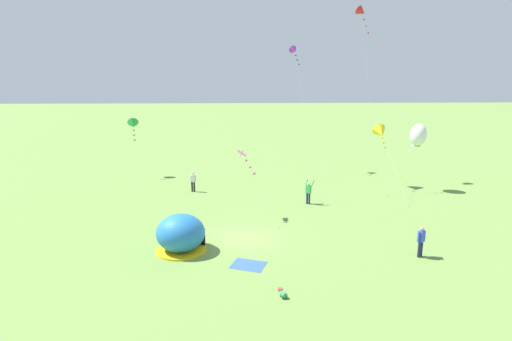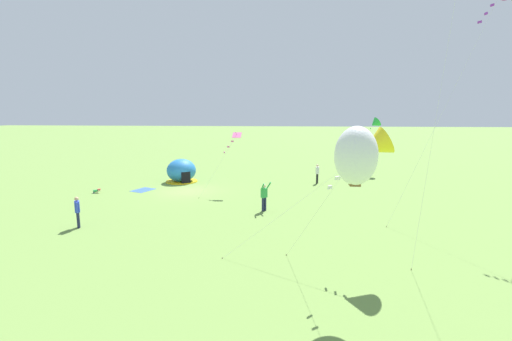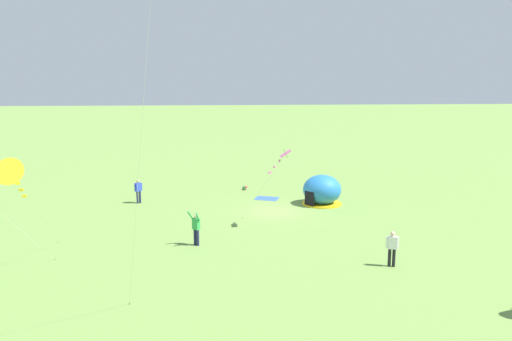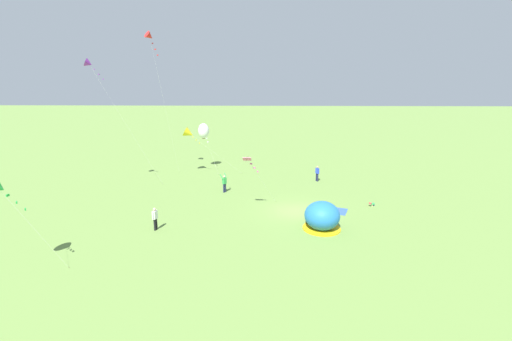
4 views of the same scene
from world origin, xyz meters
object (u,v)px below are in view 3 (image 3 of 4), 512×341
popup_tent (322,190)px  person_center_field (138,190)px  person_with_toddler (196,227)px  kite_yellow (13,175)px  person_near_tent (392,247)px  toddler_crawling (245,188)px  kite_pink (282,158)px

popup_tent → person_center_field: popup_tent is taller
person_with_toddler → kite_yellow: size_ratio=0.27×
person_near_tent → popup_tent: bearing=-87.2°
toddler_crawling → kite_yellow: bearing=59.9°
person_with_toddler → person_near_tent: size_ratio=1.10×
popup_tent → toddler_crawling: popup_tent is taller
person_with_toddler → popup_tent: bearing=-136.2°
person_center_field → person_near_tent: bearing=134.8°
toddler_crawling → kite_yellow: 21.86m
popup_tent → kite_yellow: size_ratio=0.41×
person_center_field → kite_yellow: bearing=79.2°
kite_pink → person_center_field: bearing=-36.9°
popup_tent → kite_yellow: (15.83, 13.28, 3.87)m
toddler_crawling → person_center_field: size_ratio=0.32×
person_with_toddler → person_near_tent: person_with_toddler is taller
kite_yellow → kite_pink: kite_yellow is taller
toddler_crawling → kite_pink: size_ratio=0.11×
person_near_tent → kite_pink: 8.61m
person_near_tent → kite_pink: bearing=-57.3°
toddler_crawling → kite_yellow: kite_yellow is taller
person_center_field → person_near_tent: 19.33m
toddler_crawling → kite_pink: 11.54m
toddler_crawling → person_near_tent: size_ratio=0.32×
person_near_tent → kite_yellow: 16.92m
person_center_field → person_with_toddler: 10.70m
popup_tent → person_near_tent: 12.27m
popup_tent → kite_pink: (3.69, 5.54, 3.22)m
toddler_crawling → person_with_toddler: bearing=75.2°
kite_yellow → person_with_toddler: bearing=-145.2°
popup_tent → kite_yellow: bearing=40.0°
kite_yellow → kite_pink: 14.41m
person_with_toddler → kite_yellow: 9.54m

